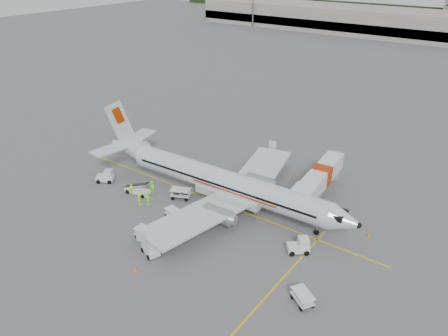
# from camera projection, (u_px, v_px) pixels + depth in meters

# --- Properties ---
(ground) EXTENTS (360.00, 360.00, 0.00)m
(ground) POSITION_uv_depth(u_px,v_px,m) (215.00, 201.00, 54.73)
(ground) COLOR #56595B
(stripe_lead) EXTENTS (44.00, 0.20, 0.01)m
(stripe_lead) POSITION_uv_depth(u_px,v_px,m) (215.00, 201.00, 54.73)
(stripe_lead) COLOR yellow
(stripe_lead) RESTS_ON ground
(stripe_cross) EXTENTS (0.20, 20.00, 0.01)m
(stripe_cross) POSITION_uv_depth(u_px,v_px,m) (281.00, 280.00, 41.59)
(stripe_cross) COLOR yellow
(stripe_cross) RESTS_ON ground
(terminal_west) EXTENTS (110.00, 22.00, 9.00)m
(terminal_west) POSITION_uv_depth(u_px,v_px,m) (335.00, 18.00, 167.67)
(terminal_west) COLOR gray
(terminal_west) RESTS_ON ground
(aircraft) EXTENTS (36.67, 29.17, 9.87)m
(aircraft) POSITION_uv_depth(u_px,v_px,m) (226.00, 167.00, 52.11)
(aircraft) COLOR silver
(aircraft) RESTS_ON ground
(jet_bridge) EXTENTS (4.09, 15.23, 3.95)m
(jet_bridge) POSITION_uv_depth(u_px,v_px,m) (321.00, 181.00, 55.14)
(jet_bridge) COLOR silver
(jet_bridge) RESTS_ON ground
(belt_loader) EXTENTS (4.54, 2.26, 2.36)m
(belt_loader) POSITION_uv_depth(u_px,v_px,m) (137.00, 186.00, 55.83)
(belt_loader) COLOR silver
(belt_loader) RESTS_ON ground
(tug_fore) EXTENTS (2.55, 2.43, 1.73)m
(tug_fore) POSITION_uv_depth(u_px,v_px,m) (298.00, 245.00, 45.09)
(tug_fore) COLOR silver
(tug_fore) RESTS_ON ground
(tug_mid) EXTENTS (2.47, 1.94, 1.68)m
(tug_mid) POSITION_uv_depth(u_px,v_px,m) (151.00, 247.00, 44.82)
(tug_mid) COLOR silver
(tug_mid) RESTS_ON ground
(tug_aft) EXTENTS (2.59, 2.29, 1.74)m
(tug_aft) POSITION_uv_depth(u_px,v_px,m) (105.00, 176.00, 58.87)
(tug_aft) COLOR silver
(tug_aft) RESTS_ON ground
(cart_loaded_a) EXTENTS (2.47, 1.57, 1.24)m
(cart_loaded_a) POSITION_uv_depth(u_px,v_px,m) (146.00, 234.00, 47.35)
(cart_loaded_a) COLOR silver
(cart_loaded_a) RESTS_ON ground
(cart_loaded_b) EXTENTS (2.88, 2.38, 1.30)m
(cart_loaded_b) POSITION_uv_depth(u_px,v_px,m) (181.00, 194.00, 55.01)
(cart_loaded_b) COLOR silver
(cart_loaded_b) RESTS_ON ground
(cart_empty_a) EXTENTS (2.34, 1.63, 1.12)m
(cart_empty_a) POSITION_uv_depth(u_px,v_px,m) (174.00, 214.00, 51.02)
(cart_empty_a) COLOR silver
(cart_empty_a) RESTS_ON ground
(cart_empty_b) EXTENTS (2.64, 2.37, 1.19)m
(cart_empty_b) POSITION_uv_depth(u_px,v_px,m) (303.00, 298.00, 38.66)
(cart_empty_b) COLOR silver
(cart_empty_b) RESTS_ON ground
(cone_nose) EXTENTS (0.38, 0.38, 0.62)m
(cone_nose) POSITION_uv_depth(u_px,v_px,m) (369.00, 235.00, 47.72)
(cone_nose) COLOR orange
(cone_nose) RESTS_ON ground
(cone_port) EXTENTS (0.33, 0.33, 0.55)m
(cone_port) POSITION_uv_depth(u_px,v_px,m) (293.00, 177.00, 59.88)
(cone_port) COLOR orange
(cone_port) RESTS_ON ground
(cone_stbd) EXTENTS (0.38, 0.38, 0.62)m
(cone_stbd) POSITION_uv_depth(u_px,v_px,m) (136.00, 269.00, 42.54)
(cone_stbd) COLOR orange
(cone_stbd) RESTS_ON ground
(crew_a) EXTENTS (0.68, 0.67, 1.58)m
(crew_a) POSITION_uv_depth(u_px,v_px,m) (132.00, 190.00, 55.69)
(crew_a) COLOR #8EFB16
(crew_a) RESTS_ON ground
(crew_b) EXTENTS (1.09, 1.07, 1.78)m
(crew_b) POSITION_uv_depth(u_px,v_px,m) (152.00, 187.00, 55.98)
(crew_b) COLOR #8EFB16
(crew_b) RESTS_ON ground
(crew_c) EXTENTS (1.18, 1.25, 1.70)m
(crew_c) POSITION_uv_depth(u_px,v_px,m) (140.00, 199.00, 53.48)
(crew_c) COLOR #8EFB16
(crew_c) RESTS_ON ground
(crew_d) EXTENTS (1.00, 0.88, 1.62)m
(crew_d) POSITION_uv_depth(u_px,v_px,m) (148.00, 200.00, 53.41)
(crew_d) COLOR #8EFB16
(crew_d) RESTS_ON ground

